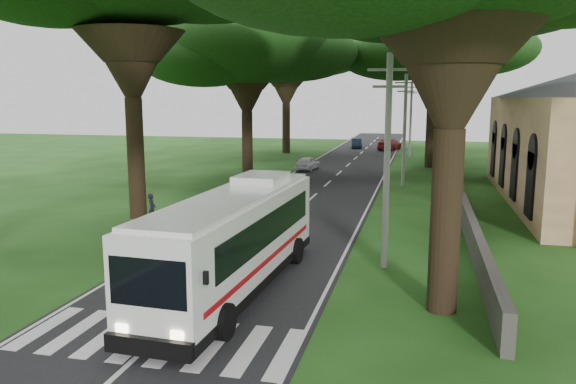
% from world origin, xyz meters
% --- Properties ---
extents(ground, '(140.00, 140.00, 0.00)m').
position_xyz_m(ground, '(0.00, 0.00, 0.00)').
color(ground, '#1C4212').
rests_on(ground, ground).
extents(road, '(8.00, 120.00, 0.04)m').
position_xyz_m(road, '(0.00, 25.00, 0.01)').
color(road, black).
rests_on(road, ground).
extents(crosswalk, '(8.00, 3.00, 0.01)m').
position_xyz_m(crosswalk, '(0.00, -2.00, 0.00)').
color(crosswalk, silver).
rests_on(crosswalk, ground).
extents(property_wall, '(0.35, 50.00, 1.20)m').
position_xyz_m(property_wall, '(9.00, 24.00, 0.60)').
color(property_wall, '#383533').
rests_on(property_wall, ground).
extents(pole_near, '(1.60, 0.24, 8.00)m').
position_xyz_m(pole_near, '(5.50, 6.00, 4.18)').
color(pole_near, gray).
rests_on(pole_near, ground).
extents(pole_mid, '(1.60, 0.24, 8.00)m').
position_xyz_m(pole_mid, '(5.50, 26.00, 4.18)').
color(pole_mid, gray).
rests_on(pole_mid, ground).
extents(pole_far, '(1.60, 0.24, 8.00)m').
position_xyz_m(pole_far, '(5.50, 46.00, 4.18)').
color(pole_far, gray).
rests_on(pole_far, ground).
extents(tree_l_midb, '(14.97, 14.97, 13.71)m').
position_xyz_m(tree_l_midb, '(-7.50, 30.00, 10.45)').
color(tree_l_midb, black).
rests_on(tree_l_midb, ground).
extents(tree_l_far, '(14.78, 14.78, 14.72)m').
position_xyz_m(tree_l_far, '(-8.50, 48.00, 11.47)').
color(tree_l_far, black).
rests_on(tree_l_far, ground).
extents(tree_r_midb, '(15.24, 15.24, 14.42)m').
position_xyz_m(tree_r_midb, '(7.50, 38.00, 11.10)').
color(tree_r_midb, black).
rests_on(tree_r_midb, ground).
extents(tree_r_far, '(15.57, 15.57, 15.46)m').
position_xyz_m(tree_r_far, '(8.50, 56.00, 12.06)').
color(tree_r_far, black).
rests_on(tree_r_far, ground).
extents(coach_bus, '(3.05, 11.30, 3.30)m').
position_xyz_m(coach_bus, '(0.80, 2.29, 1.78)').
color(coach_bus, white).
rests_on(coach_bus, ground).
extents(distant_car_a, '(1.88, 3.66, 1.19)m').
position_xyz_m(distant_car_a, '(-3.00, 33.39, 0.63)').
color(distant_car_a, silver).
rests_on(distant_car_a, road).
extents(distant_car_b, '(1.81, 3.73, 1.18)m').
position_xyz_m(distant_car_b, '(-1.30, 55.88, 0.62)').
color(distant_car_b, navy).
rests_on(distant_car_b, road).
extents(distant_car_c, '(3.07, 5.15, 1.40)m').
position_xyz_m(distant_car_c, '(2.90, 54.38, 0.73)').
color(distant_car_c, maroon).
rests_on(distant_car_c, road).
extents(pedestrian, '(0.51, 0.66, 1.60)m').
position_xyz_m(pedestrian, '(-6.49, 10.63, 0.80)').
color(pedestrian, black).
rests_on(pedestrian, ground).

